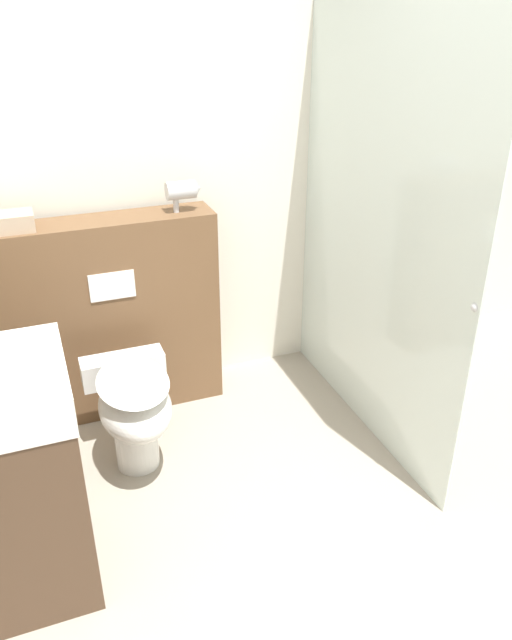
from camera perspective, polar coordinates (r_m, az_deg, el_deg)
The scene contains 8 objects.
ground_plane at distance 2.49m, azimuth 6.48°, elevation -26.62°, with size 12.00×12.00×0.00m, color #9E9384.
wall_back at distance 3.32m, azimuth -7.51°, elevation 13.92°, with size 8.00×0.06×2.50m.
partition_panel at distance 3.32m, azimuth -12.94°, elevation 0.18°, with size 1.09×0.25×1.07m.
shower_glass at distance 2.97m, azimuth 10.95°, elevation 7.60°, with size 0.04×1.50×2.06m.
toilet at distance 2.92m, azimuth -11.11°, elevation -7.85°, with size 0.39×0.57×0.53m.
sink_vanity at distance 2.47m, azimuth -22.27°, elevation -13.68°, with size 0.56×0.54×1.08m.
hair_drier at distance 3.14m, azimuth -6.72°, elevation 11.67°, with size 0.17×0.09×0.15m.
folded_towel at distance 3.07m, azimuth -21.59°, elevation 8.32°, with size 0.21×0.15×0.08m.
Camera 1 is at (-0.76, -1.27, 2.01)m, focal length 35.00 mm.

